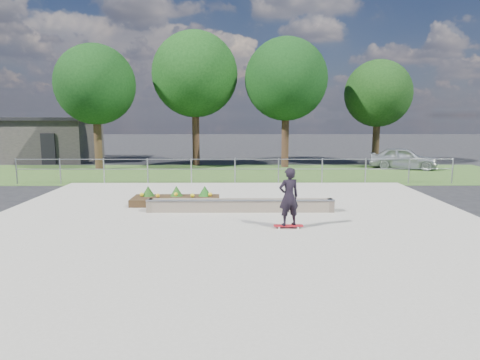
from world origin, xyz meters
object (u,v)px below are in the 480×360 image
at_px(grind_ledge, 240,205).
at_px(planter_bed, 176,199).
at_px(skateboarder, 289,197).
at_px(parked_car, 403,158).

relative_size(grind_ledge, planter_bed, 2.00).
bearing_deg(skateboarder, planter_bed, 137.53).
distance_m(planter_bed, skateboarder, 4.88).
bearing_deg(planter_bed, parked_car, 40.73).
relative_size(grind_ledge, skateboarder, 3.57).
xyz_separation_m(planter_bed, skateboarder, (3.56, -3.26, 0.69)).
height_order(planter_bed, parked_car, parked_car).
bearing_deg(parked_car, grind_ledge, 159.10).
bearing_deg(grind_ledge, parked_car, 49.89).
distance_m(grind_ledge, skateboarder, 2.53).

